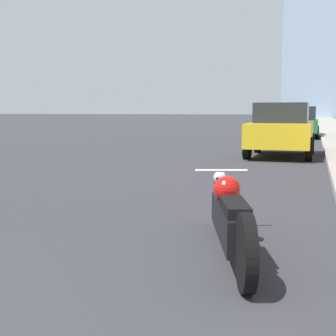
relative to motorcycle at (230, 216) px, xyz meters
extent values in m
cylinder|color=black|center=(-0.28, 0.95, -0.06)|extent=(0.28, 0.64, 0.64)
cylinder|color=black|center=(0.30, -1.00, -0.06)|extent=(0.28, 0.64, 0.64)
cube|color=black|center=(0.01, -0.03, -0.04)|extent=(0.68, 1.55, 0.32)
sphere|color=red|center=(-0.08, 0.27, 0.23)|extent=(0.29, 0.29, 0.29)
cube|color=black|center=(0.10, -0.35, 0.17)|extent=(0.41, 0.74, 0.10)
sphere|color=silver|center=(-0.29, 0.98, 0.25)|extent=(0.16, 0.16, 0.16)
cylinder|color=silver|center=(-0.25, 0.84, 0.35)|extent=(0.60, 0.21, 0.04)
cube|color=gold|center=(-0.19, 10.63, 0.33)|extent=(1.94, 3.94, 0.72)
cube|color=#23282D|center=(-0.19, 10.63, 1.00)|extent=(1.62, 1.91, 0.62)
cylinder|color=black|center=(-1.05, 11.86, -0.03)|extent=(0.21, 0.70, 0.70)
cylinder|color=black|center=(0.72, 11.82, -0.03)|extent=(0.21, 0.70, 0.70)
cylinder|color=black|center=(-1.10, 9.44, -0.03)|extent=(0.21, 0.70, 0.70)
cylinder|color=black|center=(0.68, 9.40, -0.03)|extent=(0.21, 0.70, 0.70)
cube|color=#1E6B33|center=(0.12, 21.92, 0.26)|extent=(1.82, 4.45, 0.66)
cube|color=#23282D|center=(0.12, 21.92, 0.94)|extent=(1.54, 2.14, 0.71)
cylinder|color=black|center=(-0.72, 23.30, -0.07)|extent=(0.20, 0.62, 0.62)
cylinder|color=black|center=(0.98, 23.29, -0.07)|extent=(0.20, 0.62, 0.62)
cylinder|color=black|center=(-0.74, 20.56, -0.07)|extent=(0.20, 0.62, 0.62)
cylinder|color=black|center=(0.96, 20.54, -0.07)|extent=(0.20, 0.62, 0.62)
camera|label=1|loc=(0.78, -4.62, 1.06)|focal=50.00mm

